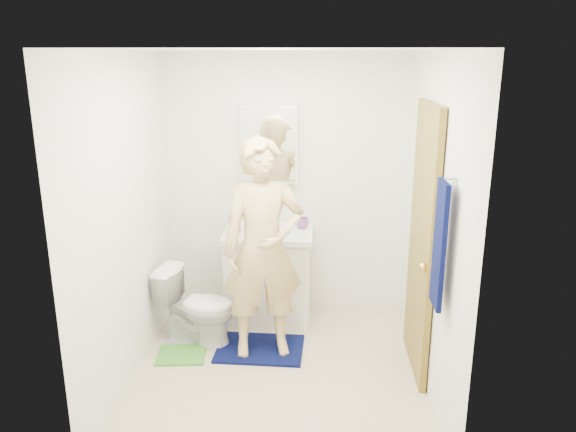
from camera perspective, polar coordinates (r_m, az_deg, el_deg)
The scene contains 22 objects.
floor at distance 4.54m, azimuth -0.96°, elevation -15.54°, with size 2.20×2.40×0.02m, color beige.
ceiling at distance 3.86m, azimuth -1.13°, elevation 16.68°, with size 2.20×2.40×0.02m, color white.
wall_back at distance 5.20m, azimuth -0.12°, elevation 3.11°, with size 2.20×0.02×2.40m, color white.
wall_front at distance 2.90m, azimuth -2.69°, elevation -7.70°, with size 2.20×0.02×2.40m, color white.
wall_left at distance 4.26m, azimuth -16.12°, elevation -0.51°, with size 0.02×2.40×2.40m, color white.
wall_right at distance 4.11m, azimuth 14.58°, elevation -0.97°, with size 0.02×2.40×2.40m, color white.
vanity_cabinet at distance 5.18m, azimuth -1.96°, elevation -6.28°, with size 0.75×0.55×0.80m, color white.
countertop at distance 5.03m, azimuth -2.01°, elevation -1.80°, with size 0.79×0.59×0.05m, color white.
sink_basin at distance 5.03m, azimuth -2.01°, elevation -1.64°, with size 0.40×0.40×0.03m, color white.
faucet at distance 5.18m, azimuth -1.85°, elevation -0.29°, with size 0.03×0.03×0.12m, color silver.
medicine_cabinet at distance 5.07m, azimuth -1.88°, elevation 7.35°, with size 0.50×0.12×0.70m, color white.
mirror_panel at distance 5.01m, azimuth -1.94°, elevation 7.25°, with size 0.46×0.01×0.66m, color white.
door at distance 4.30m, azimuth 13.44°, elevation -2.60°, with size 0.05×0.80×2.05m, color olive.
door_knob at distance 4.02m, azimuth 13.61°, elevation -5.07°, with size 0.07×0.07×0.07m, color gold.
towel at distance 3.55m, azimuth 15.14°, elevation -2.88°, with size 0.03×0.24×0.80m, color #060C3D.
towel_hook at distance 3.45m, azimuth 16.30°, elevation 3.73°, with size 0.02×0.02×0.06m, color silver.
toilet at distance 4.84m, azimuth -9.21°, elevation -9.03°, with size 0.37×0.65×0.66m, color white.
bath_mat at distance 4.81m, azimuth -2.87°, elevation -13.31°, with size 0.71×0.51×0.02m, color #060C3D.
green_rug at distance 4.80m, azimuth -10.78°, elevation -13.68°, with size 0.38×0.33×0.02m, color green.
soap_dispenser at distance 5.00m, azimuth -5.47°, elevation -0.43°, with size 0.09×0.09×0.20m, color #B7555C.
toothbrush_cup at distance 5.09m, azimuth 1.45°, elevation -0.71°, with size 0.12×0.12×0.09m, color #80479C.
man at distance 4.40m, azimuth -2.53°, elevation -3.40°, with size 0.64×0.42×1.76m, color #D6BA78.
Camera 1 is at (0.27, -3.85, 2.37)m, focal length 35.00 mm.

